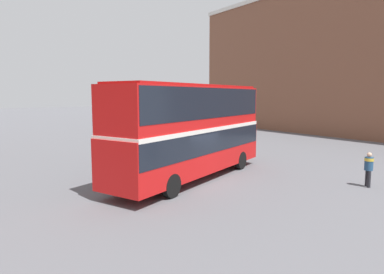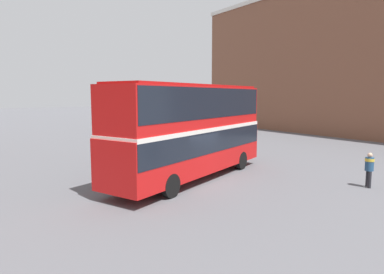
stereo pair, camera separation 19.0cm
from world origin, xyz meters
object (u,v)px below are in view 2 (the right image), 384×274
Objects in this scene: double_decker_bus at (192,126)px; parked_car_kerb_near at (205,131)px; pedestrian_foreground at (369,166)px; parked_car_kerb_far at (169,139)px.

double_decker_bus reaches higher than parked_car_kerb_near.
pedestrian_foreground is 0.35× the size of parked_car_kerb_near.
double_decker_bus is at bearing 60.03° from parked_car_kerb_near.
parked_car_kerb_far is at bearing 44.02° from double_decker_bus.
parked_car_kerb_far is at bearing -44.89° from pedestrian_foreground.
double_decker_bus is 10.93m from parked_car_kerb_far.
double_decker_bus is 17.18m from parked_car_kerb_near.
parked_car_kerb_near is (10.46, 13.48, -2.04)m from double_decker_bus.
parked_car_kerb_far is at bearing 38.07° from parked_car_kerb_near.
pedestrian_foreground is at bearing 85.28° from parked_car_kerb_near.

